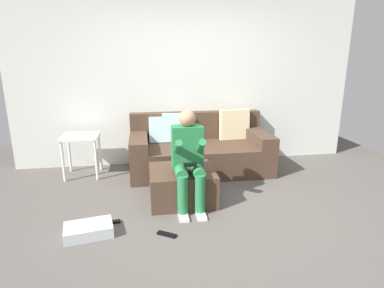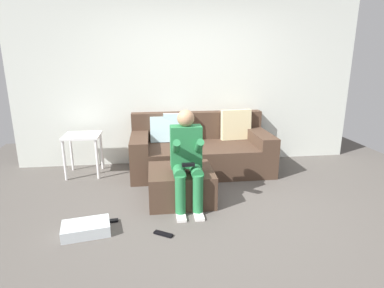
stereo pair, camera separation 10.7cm
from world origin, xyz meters
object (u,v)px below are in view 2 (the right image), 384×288
(couch_sectional, at_px, (200,150))
(person_seated, at_px, (187,156))
(ottoman, at_px, (181,185))
(remote_by_storage_bin, at_px, (110,221))
(storage_bin, at_px, (86,228))
(side_table, at_px, (83,142))
(remote_near_ottoman, at_px, (163,234))

(couch_sectional, distance_m, person_seated, 1.29)
(ottoman, distance_m, remote_by_storage_bin, 0.93)
(storage_bin, distance_m, side_table, 1.78)
(ottoman, relative_size, remote_by_storage_bin, 4.34)
(person_seated, distance_m, side_table, 1.84)
(remote_near_ottoman, xyz_separation_m, remote_by_storage_bin, (-0.55, 0.32, 0.00))
(storage_bin, xyz_separation_m, remote_by_storage_bin, (0.20, 0.20, -0.04))
(person_seated, distance_m, storage_bin, 1.28)
(couch_sectional, xyz_separation_m, person_seated, (-0.34, -1.21, 0.30))
(storage_bin, distance_m, remote_near_ottoman, 0.76)
(person_seated, bearing_deg, remote_near_ottoman, -116.93)
(couch_sectional, height_order, ottoman, couch_sectional)
(ottoman, xyz_separation_m, storage_bin, (-1.00, -0.65, -0.14))
(ottoman, height_order, person_seated, person_seated)
(side_table, distance_m, remote_by_storage_bin, 1.65)
(remote_near_ottoman, bearing_deg, person_seated, 95.90)
(ottoman, distance_m, person_seated, 0.45)
(person_seated, bearing_deg, side_table, 138.38)
(person_seated, xyz_separation_m, remote_near_ottoman, (-0.30, -0.59, -0.59))
(ottoman, bearing_deg, couch_sectional, 69.12)
(person_seated, distance_m, remote_by_storage_bin, 1.07)
(couch_sectional, relative_size, side_table, 3.41)
(person_seated, relative_size, side_table, 1.85)
(couch_sectional, xyz_separation_m, remote_near_ottoman, (-0.64, -1.80, -0.30))
(couch_sectional, bearing_deg, storage_bin, -129.65)
(remote_by_storage_bin, bearing_deg, ottoman, 22.74)
(couch_sectional, bearing_deg, side_table, 179.57)
(person_seated, relative_size, remote_near_ottoman, 5.70)
(ottoman, distance_m, side_table, 1.71)
(remote_near_ottoman, bearing_deg, ottoman, 105.05)
(ottoman, height_order, remote_near_ottoman, ottoman)
(ottoman, xyz_separation_m, person_seated, (0.05, -0.18, 0.41))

